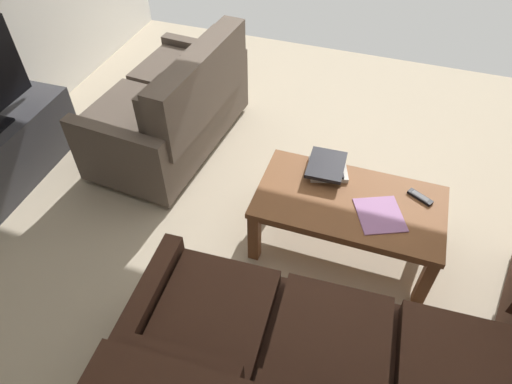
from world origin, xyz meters
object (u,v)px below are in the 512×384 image
object	(u,v)px
tv_remote	(420,197)
loose_magazine	(380,215)
tv_stand	(2,157)
book_stack	(327,167)
coffee_table	(349,208)
loveseat_near	(174,107)

from	to	relation	value
tv_remote	loose_magazine	size ratio (longest dim) A/B	0.56
tv_stand	loose_magazine	size ratio (longest dim) A/B	4.58
book_stack	loose_magazine	xyz separation A→B (m)	(-0.38, 0.27, -0.04)
coffee_table	book_stack	world-z (taller)	book_stack
book_stack	coffee_table	bearing A→B (deg)	132.91
tv_stand	coffee_table	bearing A→B (deg)	-175.70
loveseat_near	coffee_table	world-z (taller)	loveseat_near
loose_magazine	loveseat_near	bearing A→B (deg)	-46.36
loveseat_near	coffee_table	xyz separation A→B (m)	(-1.51, 0.63, -0.00)
tv_remote	loose_magazine	world-z (taller)	tv_remote
loveseat_near	book_stack	world-z (taller)	loveseat_near
book_stack	tv_remote	bearing A→B (deg)	174.77
book_stack	loose_magazine	bearing A→B (deg)	144.27
loveseat_near	book_stack	distance (m)	1.38
coffee_table	book_stack	distance (m)	0.30
loose_magazine	tv_remote	bearing A→B (deg)	-158.41
coffee_table	tv_remote	size ratio (longest dim) A/B	7.12
loveseat_near	tv_remote	bearing A→B (deg)	166.11
book_stack	loose_magazine	distance (m)	0.47
loveseat_near	loose_magazine	world-z (taller)	loveseat_near
loveseat_near	loose_magazine	xyz separation A→B (m)	(-1.69, 0.69, 0.07)
loveseat_near	book_stack	bearing A→B (deg)	162.37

